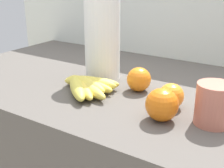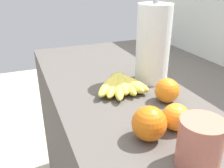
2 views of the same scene
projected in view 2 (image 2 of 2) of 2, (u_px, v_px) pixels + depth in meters
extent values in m
ellipsoid|color=#D9C94C|center=(112.00, 84.00, 0.82)|extent=(0.17, 0.17, 0.04)
ellipsoid|color=#E7C94C|center=(115.00, 85.00, 0.82)|extent=(0.18, 0.14, 0.04)
ellipsoid|color=#D9C24C|center=(119.00, 85.00, 0.81)|extent=(0.21, 0.11, 0.04)
ellipsoid|color=#DEC94C|center=(121.00, 83.00, 0.82)|extent=(0.18, 0.08, 0.04)
ellipsoid|color=#E7D04C|center=(124.00, 84.00, 0.82)|extent=(0.18, 0.04, 0.04)
ellipsoid|color=#DFCD4C|center=(127.00, 82.00, 0.83)|extent=(0.18, 0.08, 0.04)
ellipsoid|color=#DEC74C|center=(129.00, 82.00, 0.83)|extent=(0.18, 0.10, 0.04)
sphere|color=orange|center=(176.00, 117.00, 0.60)|extent=(0.07, 0.07, 0.07)
sphere|color=orange|center=(167.00, 90.00, 0.73)|extent=(0.07, 0.07, 0.07)
sphere|color=orange|center=(149.00, 123.00, 0.56)|extent=(0.08, 0.08, 0.08)
cylinder|color=white|center=(153.00, 44.00, 0.85)|extent=(0.12, 0.12, 0.27)
cylinder|color=gray|center=(153.00, 40.00, 0.84)|extent=(0.02, 0.02, 0.30)
cylinder|color=#BF6A56|center=(200.00, 143.00, 0.48)|extent=(0.09, 0.09, 0.10)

